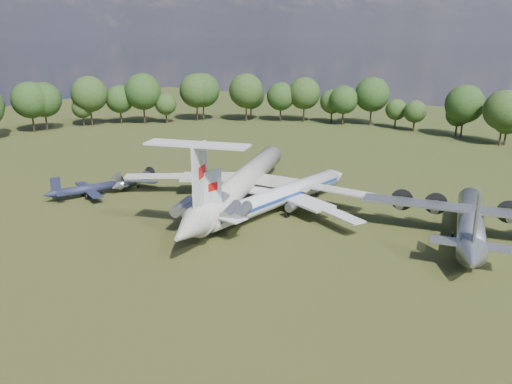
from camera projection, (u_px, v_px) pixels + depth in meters
The scene contains 7 objects.
ground at pixel (215, 202), 87.70m from camera, with size 300.00×300.00×0.00m, color #254416.
il62_airliner at pixel (243, 186), 86.97m from camera, with size 44.59×57.96×5.68m, color #B7B8B3, non-canonical shape.
tu104_jet at pixel (279, 200), 81.88m from camera, with size 32.32×43.09×4.31m, color silver, non-canonical shape.
an12_transport at pixel (470, 225), 70.77m from camera, with size 30.54×34.13×4.49m, color #9DA0A5, non-canonical shape.
small_prop_west at pixel (86, 191), 89.93m from camera, with size 11.44×15.60×2.29m, color black, non-canonical shape.
small_prop_northwest at pixel (133, 182), 96.35m from camera, with size 10.12×13.80×2.02m, color #A7A9AF, non-canonical shape.
person_on_il62 at pixel (210, 193), 71.24m from camera, with size 0.62×0.41×1.69m, color brown.
Camera 1 is at (51.53, -65.65, 27.94)m, focal length 35.00 mm.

